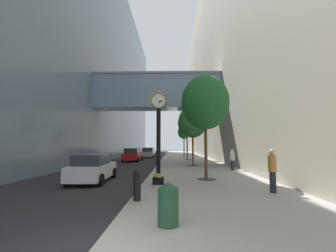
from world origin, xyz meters
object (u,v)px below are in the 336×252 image
Objects in this scene: street_tree_far at (184,132)px; street_tree_mid_near at (193,122)px; trash_bin at (168,203)px; street_tree_near at (205,103)px; car_red_mid at (133,155)px; street_clock at (159,132)px; car_silver_far at (148,153)px; car_white_near at (93,168)px; street_tree_mid_far at (187,123)px; bollard_nearest at (137,184)px; pedestrian_by_clock at (233,159)px; pedestrian_walking at (272,169)px.

street_tree_mid_near is at bearing -90.00° from street_tree_far.
street_tree_mid_near is 16.68m from trash_bin.
street_tree_near is 18.27m from car_red_mid.
street_tree_mid_near reaches higher than street_clock.
trash_bin is 32.30m from car_silver_far.
street_tree_mid_far is at bearing 69.31° from car_white_near.
car_silver_far reaches higher than car_white_near.
street_tree_far is at bearing 90.00° from street_tree_mid_near.
car_red_mid reaches higher than trash_bin.
car_silver_far is at bearing 95.38° from bollard_nearest.
street_tree_mid_near is 5.78m from pedestrian_by_clock.
street_clock is 1.18× the size of car_silver_far.
pedestrian_by_clock is (2.78, 4.84, -3.63)m from street_tree_near.
car_white_near reaches higher than trash_bin.
street_tree_near reaches higher than street_tree_mid_near.
street_tree_far is at bearing 84.48° from street_clock.
car_red_mid is at bearing 132.63° from street_tree_mid_near.
bollard_nearest is 1.07× the size of trash_bin.
car_red_mid is at bearing -127.11° from street_tree_far.
street_tree_far reaches higher than pedestrian_walking.
trash_bin is at bearing -77.91° from car_red_mid.
street_clock is 3.59m from street_tree_near.
car_white_near is at bearing 124.20° from bollard_nearest.
street_tree_mid_near reaches higher than pedestrian_by_clock.
street_tree_mid_near is at bearing -90.00° from street_tree_mid_far.
car_white_near is at bearing -110.69° from street_tree_mid_far.
bollard_nearest is 11.54m from pedestrian_by_clock.
street_tree_near is 25.84m from street_tree_far.
street_tree_mid_far is at bearing 96.18° from pedestrian_walking.
pedestrian_walking is at bearing -83.82° from street_tree_mid_far.
street_clock is at bearing -75.95° from car_red_mid.
street_tree_far is at bearing 90.00° from street_tree_near.
car_white_near is at bearing -179.06° from street_tree_near.
car_red_mid is (-4.50, 17.99, -1.97)m from street_clock.
car_white_near is (-6.55, -17.33, -4.24)m from street_tree_mid_far.
street_tree_near reaches higher than car_red_mid.
street_tree_mid_far is 19.01m from car_white_near.
street_tree_mid_near is 5.53× the size of trash_bin.
pedestrian_by_clock reaches higher than car_silver_far.
pedestrian_by_clock is (2.78, -3.77, -3.38)m from street_tree_mid_near.
trash_bin is 13.27m from pedestrian_by_clock.
street_tree_mid_far is at bearing -90.00° from street_tree_far.
trash_bin is (-2.03, -7.53, -3.93)m from street_tree_near.
car_red_mid is (-0.61, 16.49, 0.04)m from car_white_near.
car_silver_far is at bearing 106.32° from pedestrian_walking.
street_clock is at bearing 158.07° from pedestrian_walking.
street_tree_mid_near is (2.65, 10.22, 1.56)m from street_clock.
pedestrian_by_clock is (4.81, 12.37, 0.30)m from trash_bin.
street_tree_mid_far reaches higher than car_red_mid.
bollard_nearest is at bearing -98.16° from street_tree_mid_far.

